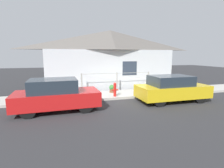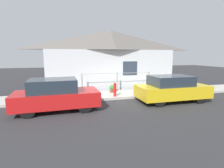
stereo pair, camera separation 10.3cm
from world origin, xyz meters
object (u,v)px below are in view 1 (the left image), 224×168
object	(u,v)px
car_left	(56,95)
potted_plant_near_hydrant	(112,88)
fire_hydrant	(115,89)
car_right	(172,89)

from	to	relation	value
car_left	potted_plant_near_hydrant	bearing A→B (deg)	34.92
car_left	fire_hydrant	size ratio (longest dim) A/B	4.68
fire_hydrant	potted_plant_near_hydrant	distance (m)	1.14
car_right	potted_plant_near_hydrant	size ratio (longest dim) A/B	7.72
fire_hydrant	car_left	bearing A→B (deg)	-156.48
car_right	fire_hydrant	size ratio (longest dim) A/B	4.78
fire_hydrant	potted_plant_near_hydrant	world-z (taller)	fire_hydrant
car_left	fire_hydrant	bearing A→B (deg)	21.64
car_right	fire_hydrant	bearing A→B (deg)	153.83
car_left	potted_plant_near_hydrant	world-z (taller)	car_left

